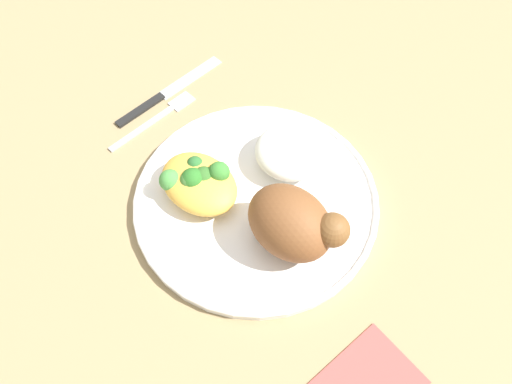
{
  "coord_description": "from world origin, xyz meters",
  "views": [
    {
      "loc": [
        0.22,
        -0.23,
        0.53
      ],
      "look_at": [
        0.0,
        0.0,
        0.03
      ],
      "focal_mm": 34.74,
      "sensor_mm": 36.0,
      "label": 1
    }
  ],
  "objects_px": {
    "knife": "(160,96)",
    "roasted_chicken": "(293,223)",
    "plate": "(256,200)",
    "rice_pile": "(290,151)",
    "fork": "(157,118)",
    "mac_cheese_with_broccoli": "(198,182)"
  },
  "relations": [
    {
      "from": "roasted_chicken",
      "to": "knife",
      "type": "height_order",
      "value": "roasted_chicken"
    },
    {
      "from": "mac_cheese_with_broccoli",
      "to": "rice_pile",
      "type": "bearing_deg",
      "value": 65.31
    },
    {
      "from": "plate",
      "to": "mac_cheese_with_broccoli",
      "type": "relative_size",
      "value": 2.91
    },
    {
      "from": "plate",
      "to": "mac_cheese_with_broccoli",
      "type": "distance_m",
      "value": 0.08
    },
    {
      "from": "fork",
      "to": "mac_cheese_with_broccoli",
      "type": "bearing_deg",
      "value": -19.06
    },
    {
      "from": "roasted_chicken",
      "to": "fork",
      "type": "xyz_separation_m",
      "value": [
        -0.27,
        0.02,
        -0.05
      ]
    },
    {
      "from": "roasted_chicken",
      "to": "fork",
      "type": "relative_size",
      "value": 0.79
    },
    {
      "from": "roasted_chicken",
      "to": "fork",
      "type": "distance_m",
      "value": 0.27
    },
    {
      "from": "rice_pile",
      "to": "mac_cheese_with_broccoli",
      "type": "distance_m",
      "value": 0.12
    },
    {
      "from": "rice_pile",
      "to": "knife",
      "type": "xyz_separation_m",
      "value": [
        -0.22,
        -0.03,
        -0.03
      ]
    },
    {
      "from": "knife",
      "to": "fork",
      "type": "bearing_deg",
      "value": -47.74
    },
    {
      "from": "plate",
      "to": "knife",
      "type": "relative_size",
      "value": 1.58
    },
    {
      "from": "knife",
      "to": "plate",
      "type": "bearing_deg",
      "value": -9.2
    },
    {
      "from": "plate",
      "to": "rice_pile",
      "type": "distance_m",
      "value": 0.07
    },
    {
      "from": "roasted_chicken",
      "to": "rice_pile",
      "type": "bearing_deg",
      "value": 131.98
    },
    {
      "from": "rice_pile",
      "to": "roasted_chicken",
      "type": "bearing_deg",
      "value": -48.02
    },
    {
      "from": "knife",
      "to": "rice_pile",
      "type": "bearing_deg",
      "value": 8.51
    },
    {
      "from": "rice_pile",
      "to": "fork",
      "type": "bearing_deg",
      "value": -161.93
    },
    {
      "from": "knife",
      "to": "roasted_chicken",
      "type": "bearing_deg",
      "value": -10.06
    },
    {
      "from": "roasted_chicken",
      "to": "fork",
      "type": "bearing_deg",
      "value": 175.19
    },
    {
      "from": "plate",
      "to": "mac_cheese_with_broccoli",
      "type": "xyz_separation_m",
      "value": [
        -0.06,
        -0.04,
        0.03
      ]
    },
    {
      "from": "plate",
      "to": "rice_pile",
      "type": "bearing_deg",
      "value": 94.83
    }
  ]
}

